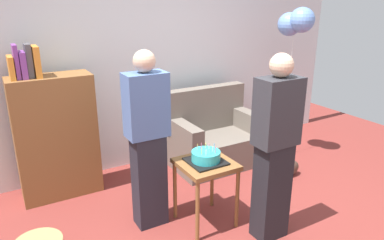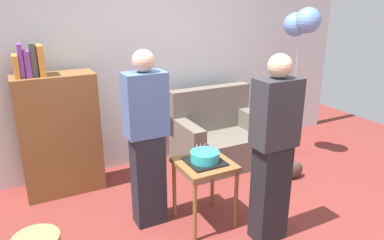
{
  "view_description": "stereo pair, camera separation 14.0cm",
  "coord_description": "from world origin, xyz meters",
  "px_view_note": "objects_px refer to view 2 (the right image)",
  "views": [
    {
      "loc": [
        -1.61,
        -2.04,
        2.02
      ],
      "look_at": [
        -0.04,
        0.7,
        0.95
      ],
      "focal_mm": 33.65,
      "sensor_mm": 36.0,
      "label": 1
    },
    {
      "loc": [
        -1.49,
        -2.1,
        2.02
      ],
      "look_at": [
        -0.04,
        0.7,
        0.95
      ],
      "focal_mm": 33.65,
      "sensor_mm": 36.0,
      "label": 2
    }
  ],
  "objects_px": {
    "birthday_cake": "(205,157)",
    "person_holding_cake": "(273,151)",
    "person_blowing_candles": "(147,140)",
    "bookshelf": "(59,133)",
    "couch": "(218,138)",
    "side_table": "(205,172)",
    "balloon_bunch": "(302,22)",
    "handbag": "(293,170)"
  },
  "relations": [
    {
      "from": "handbag",
      "to": "birthday_cake",
      "type": "bearing_deg",
      "value": -167.9
    },
    {
      "from": "side_table",
      "to": "birthday_cake",
      "type": "distance_m",
      "value": 0.15
    },
    {
      "from": "birthday_cake",
      "to": "person_holding_cake",
      "type": "bearing_deg",
      "value": -49.09
    },
    {
      "from": "couch",
      "to": "birthday_cake",
      "type": "xyz_separation_m",
      "value": [
        -0.78,
        -1.05,
        0.33
      ]
    },
    {
      "from": "bookshelf",
      "to": "person_holding_cake",
      "type": "relative_size",
      "value": 0.99
    },
    {
      "from": "birthday_cake",
      "to": "person_holding_cake",
      "type": "height_order",
      "value": "person_holding_cake"
    },
    {
      "from": "couch",
      "to": "birthday_cake",
      "type": "height_order",
      "value": "couch"
    },
    {
      "from": "couch",
      "to": "birthday_cake",
      "type": "relative_size",
      "value": 3.44
    },
    {
      "from": "couch",
      "to": "side_table",
      "type": "xyz_separation_m",
      "value": [
        -0.78,
        -1.05,
        0.19
      ]
    },
    {
      "from": "side_table",
      "to": "person_holding_cake",
      "type": "bearing_deg",
      "value": -49.09
    },
    {
      "from": "birthday_cake",
      "to": "person_holding_cake",
      "type": "distance_m",
      "value": 0.62
    },
    {
      "from": "side_table",
      "to": "person_blowing_candles",
      "type": "bearing_deg",
      "value": 150.83
    },
    {
      "from": "person_blowing_candles",
      "to": "handbag",
      "type": "relative_size",
      "value": 5.82
    },
    {
      "from": "side_table",
      "to": "person_holding_cake",
      "type": "distance_m",
      "value": 0.67
    },
    {
      "from": "bookshelf",
      "to": "balloon_bunch",
      "type": "xyz_separation_m",
      "value": [
        2.78,
        -0.5,
        1.07
      ]
    },
    {
      "from": "side_table",
      "to": "person_holding_cake",
      "type": "relative_size",
      "value": 0.38
    },
    {
      "from": "bookshelf",
      "to": "birthday_cake",
      "type": "bearing_deg",
      "value": -49.13
    },
    {
      "from": "bookshelf",
      "to": "balloon_bunch",
      "type": "relative_size",
      "value": 0.84
    },
    {
      "from": "couch",
      "to": "balloon_bunch",
      "type": "distance_m",
      "value": 1.72
    },
    {
      "from": "bookshelf",
      "to": "couch",
      "type": "bearing_deg",
      "value": -5.76
    },
    {
      "from": "birthday_cake",
      "to": "balloon_bunch",
      "type": "relative_size",
      "value": 0.17
    },
    {
      "from": "couch",
      "to": "person_holding_cake",
      "type": "xyz_separation_m",
      "value": [
        -0.39,
        -1.5,
        0.49
      ]
    },
    {
      "from": "couch",
      "to": "birthday_cake",
      "type": "distance_m",
      "value": 1.35
    },
    {
      "from": "balloon_bunch",
      "to": "couch",
      "type": "bearing_deg",
      "value": 161.43
    },
    {
      "from": "person_blowing_candles",
      "to": "person_holding_cake",
      "type": "height_order",
      "value": "same"
    },
    {
      "from": "side_table",
      "to": "person_blowing_candles",
      "type": "distance_m",
      "value": 0.6
    },
    {
      "from": "person_holding_cake",
      "to": "birthday_cake",
      "type": "bearing_deg",
      "value": -49.49
    },
    {
      "from": "bookshelf",
      "to": "birthday_cake",
      "type": "relative_size",
      "value": 5.06
    },
    {
      "from": "bookshelf",
      "to": "handbag",
      "type": "distance_m",
      "value": 2.67
    },
    {
      "from": "side_table",
      "to": "couch",
      "type": "bearing_deg",
      "value": 53.38
    },
    {
      "from": "handbag",
      "to": "balloon_bunch",
      "type": "distance_m",
      "value": 1.75
    },
    {
      "from": "birthday_cake",
      "to": "handbag",
      "type": "height_order",
      "value": "birthday_cake"
    },
    {
      "from": "side_table",
      "to": "bookshelf",
      "type": "bearing_deg",
      "value": 130.87
    },
    {
      "from": "side_table",
      "to": "birthday_cake",
      "type": "xyz_separation_m",
      "value": [
        -0.0,
        -0.0,
        0.15
      ]
    },
    {
      "from": "birthday_cake",
      "to": "person_blowing_candles",
      "type": "height_order",
      "value": "person_blowing_candles"
    },
    {
      "from": "bookshelf",
      "to": "handbag",
      "type": "xyz_separation_m",
      "value": [
        2.43,
        -0.95,
        -0.58
      ]
    },
    {
      "from": "couch",
      "to": "person_blowing_candles",
      "type": "xyz_separation_m",
      "value": [
        -1.23,
        -0.8,
        0.49
      ]
    },
    {
      "from": "person_blowing_candles",
      "to": "balloon_bunch",
      "type": "height_order",
      "value": "balloon_bunch"
    },
    {
      "from": "bookshelf",
      "to": "balloon_bunch",
      "type": "distance_m",
      "value": 3.02
    },
    {
      "from": "couch",
      "to": "bookshelf",
      "type": "height_order",
      "value": "bookshelf"
    },
    {
      "from": "birthday_cake",
      "to": "couch",
      "type": "bearing_deg",
      "value": 53.38
    },
    {
      "from": "person_blowing_candles",
      "to": "handbag",
      "type": "xyz_separation_m",
      "value": [
        1.81,
        0.04,
        -0.73
      ]
    }
  ]
}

